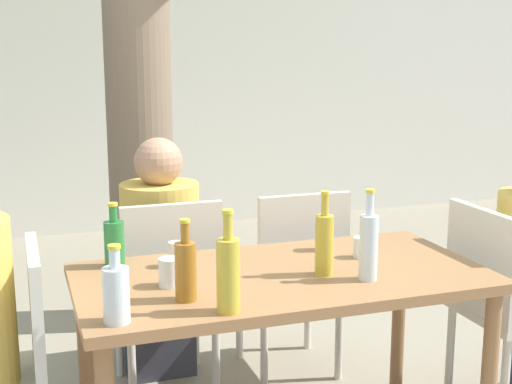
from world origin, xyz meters
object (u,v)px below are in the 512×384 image
at_px(person_seated_2, 158,270).
at_px(patio_chair_0, 4,365).
at_px(water_bottle_4, 116,293).
at_px(dining_table_front, 282,294).
at_px(drinking_glass_1, 177,254).
at_px(drinking_glass_2, 170,272).
at_px(drinking_glass_3, 324,238).
at_px(patio_chair_1, 501,298).
at_px(patio_chair_2, 168,285).
at_px(patio_chair_3, 295,271).
at_px(water_bottle_2, 369,245).
at_px(drinking_glass_0, 361,247).
at_px(amber_bottle_5, 186,269).
at_px(oil_cruet_0, 324,243).
at_px(oil_cruet_3, 228,273).
at_px(green_bottle_1, 114,242).

bearing_deg(person_seated_2, patio_chair_0, 51.25).
bearing_deg(water_bottle_4, dining_table_front, 24.21).
bearing_deg(drinking_glass_1, water_bottle_4, -121.07).
xyz_separation_m(person_seated_2, drinking_glass_2, (-0.12, -0.88, 0.27)).
relative_size(dining_table_front, drinking_glass_3, 14.46).
relative_size(dining_table_front, patio_chair_1, 1.65).
xyz_separation_m(patio_chair_2, drinking_glass_1, (-0.05, -0.42, 0.27)).
height_order(patio_chair_3, person_seated_2, person_seated_2).
bearing_deg(person_seated_2, drinking_glass_1, 85.68).
height_order(water_bottle_2, water_bottle_4, water_bottle_2).
bearing_deg(patio_chair_3, drinking_glass_0, 96.79).
distance_m(patio_chair_0, patio_chair_1, 1.99).
bearing_deg(dining_table_front, person_seated_2, 109.54).
bearing_deg(dining_table_front, patio_chair_0, 180.00).
bearing_deg(person_seated_2, drinking_glass_0, 130.93).
distance_m(patio_chair_1, person_seated_2, 1.56).
bearing_deg(water_bottle_2, drinking_glass_1, 148.62).
distance_m(patio_chair_0, water_bottle_2, 1.32).
distance_m(water_bottle_4, amber_bottle_5, 0.28).
bearing_deg(person_seated_2, oil_cruet_0, 115.40).
bearing_deg(patio_chair_1, oil_cruet_3, 103.84).
distance_m(patio_chair_0, water_bottle_4, 0.55).
bearing_deg(drinking_glass_1, drinking_glass_0, -9.31).
bearing_deg(drinking_glass_2, drinking_glass_3, 18.97).
bearing_deg(dining_table_front, green_bottle_1, 154.07).
height_order(patio_chair_3, oil_cruet_0, oil_cruet_0).
xyz_separation_m(dining_table_front, green_bottle_1, (-0.58, 0.28, 0.18)).
height_order(patio_chair_2, drinking_glass_0, patio_chair_2).
relative_size(green_bottle_1, water_bottle_2, 0.75).
distance_m(patio_chair_0, person_seated_2, 1.10).
xyz_separation_m(water_bottle_2, drinking_glass_1, (-0.62, 0.38, -0.08)).
height_order(patio_chair_1, green_bottle_1, green_bottle_1).
bearing_deg(dining_table_front, water_bottle_4, -155.79).
bearing_deg(drinking_glass_2, person_seated_2, 82.04).
height_order(patio_chair_2, drinking_glass_3, patio_chair_2).
xyz_separation_m(patio_chair_2, green_bottle_1, (-0.27, -0.34, 0.31)).
relative_size(dining_table_front, oil_cruet_3, 4.57).
bearing_deg(patio_chair_2, green_bottle_1, 51.34).
relative_size(water_bottle_2, oil_cruet_3, 1.00).
bearing_deg(water_bottle_2, dining_table_front, 146.21).
bearing_deg(patio_chair_1, drinking_glass_2, 90.59).
bearing_deg(drinking_glass_3, water_bottle_2, -91.01).
bearing_deg(oil_cruet_3, drinking_glass_2, 111.87).
xyz_separation_m(patio_chair_1, patio_chair_2, (-1.30, 0.62, 0.00)).
bearing_deg(oil_cruet_3, patio_chair_2, 90.02).
relative_size(patio_chair_1, drinking_glass_2, 9.10).
relative_size(patio_chair_2, drinking_glass_2, 9.10).
xyz_separation_m(patio_chair_1, oil_cruet_0, (-0.86, -0.07, 0.34)).
distance_m(amber_bottle_5, drinking_glass_1, 0.38).
relative_size(oil_cruet_3, drinking_glass_0, 4.02).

